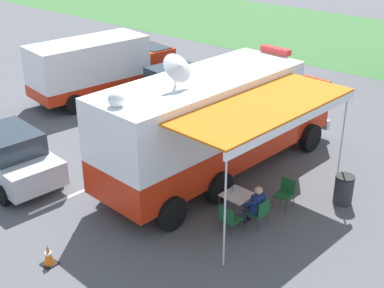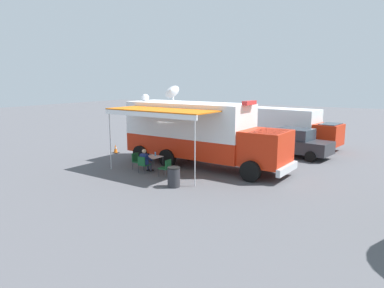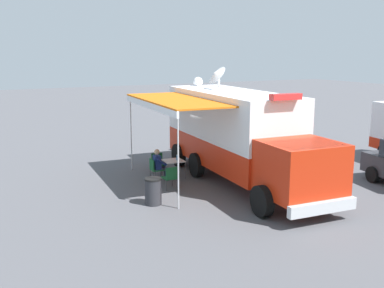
# 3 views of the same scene
# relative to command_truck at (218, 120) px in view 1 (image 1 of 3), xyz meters

# --- Properties ---
(ground_plane) EXTENTS (100.00, 100.00, 0.00)m
(ground_plane) POSITION_rel_command_truck_xyz_m (-0.08, -0.74, -1.94)
(ground_plane) COLOR #515156
(lot_stripe) EXTENTS (0.45, 4.80, 0.01)m
(lot_stripe) POSITION_rel_command_truck_xyz_m (-2.50, -3.10, -1.94)
(lot_stripe) COLOR silver
(lot_stripe) RESTS_ON ground
(command_truck) EXTENTS (5.24, 9.64, 4.53)m
(command_truck) POSITION_rel_command_truck_xyz_m (0.00, 0.00, 0.00)
(command_truck) COLOR red
(command_truck) RESTS_ON ground
(folding_table) EXTENTS (0.85, 0.85, 0.73)m
(folding_table) POSITION_rel_command_truck_xyz_m (2.03, -1.67, -1.27)
(folding_table) COLOR silver
(folding_table) RESTS_ON ground
(water_bottle) EXTENTS (0.07, 0.07, 0.22)m
(water_bottle) POSITION_rel_command_truck_xyz_m (1.86, -1.64, -1.11)
(water_bottle) COLOR #4C99D8
(water_bottle) RESTS_ON folding_table
(folding_chair_at_table) EXTENTS (0.51, 0.51, 0.87)m
(folding_chair_at_table) POSITION_rel_command_truck_xyz_m (2.83, -1.71, -1.43)
(folding_chair_at_table) COLOR #19562D
(folding_chair_at_table) RESTS_ON ground
(folding_chair_beside_table) EXTENTS (0.51, 0.51, 0.87)m
(folding_chair_beside_table) POSITION_rel_command_truck_xyz_m (2.35, -2.52, -1.43)
(folding_chair_beside_table) COLOR #19562D
(folding_chair_beside_table) RESTS_ON ground
(folding_chair_spare_by_truck) EXTENTS (0.48, 0.48, 0.87)m
(folding_chair_spare_by_truck) POSITION_rel_command_truck_xyz_m (2.79, -0.28, -1.43)
(folding_chair_spare_by_truck) COLOR #19562D
(folding_chair_spare_by_truck) RESTS_ON ground
(seated_responder) EXTENTS (0.68, 0.58, 1.25)m
(seated_responder) POSITION_rel_command_truck_xyz_m (2.64, -1.69, -1.29)
(seated_responder) COLOR navy
(seated_responder) RESTS_ON ground
(trash_bin) EXTENTS (0.57, 0.57, 0.91)m
(trash_bin) POSITION_rel_command_truck_xyz_m (4.02, 0.99, -1.49)
(trash_bin) COLOR #2D2D33
(trash_bin) RESTS_ON ground
(traffic_cone) EXTENTS (0.36, 0.36, 0.58)m
(traffic_cone) POSITION_rel_command_truck_xyz_m (-0.29, -6.50, -1.66)
(traffic_cone) COLOR black
(traffic_cone) RESTS_ON ground
(support_truck) EXTENTS (3.17, 7.04, 2.70)m
(support_truck) POSITION_rel_command_truck_xyz_m (-8.62, 2.49, -0.56)
(support_truck) COLOR white
(support_truck) RESTS_ON ground
(car_behind_truck) EXTENTS (4.37, 2.37, 1.76)m
(car_behind_truck) POSITION_rel_command_truck_xyz_m (-4.85, -4.61, -1.06)
(car_behind_truck) COLOR #B2B5BA
(car_behind_truck) RESTS_ON ground
(car_far_corner) EXTENTS (2.54, 4.45, 1.76)m
(car_far_corner) POSITION_rel_command_truck_xyz_m (-5.30, 3.93, -1.06)
(car_far_corner) COLOR #2D2D33
(car_far_corner) RESTS_ON ground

